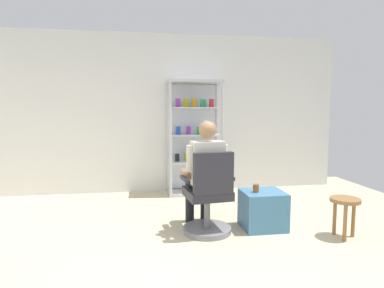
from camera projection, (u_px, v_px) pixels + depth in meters
name	position (u px, v px, depth m)	size (l,w,h in m)	color
ground_plane	(199.00, 274.00, 2.76)	(7.20, 7.20, 0.00)	#C6B793
back_wall	(169.00, 114.00, 5.57)	(6.00, 0.10, 2.70)	silver
display_cabinet_main	(194.00, 137.00, 5.44)	(0.90, 0.45, 1.90)	#B7B7BC
office_chair	(209.00, 200.00, 3.63)	(0.59, 0.56, 0.96)	slate
seated_shopkeeper	(204.00, 170.00, 3.75)	(0.52, 0.59, 1.29)	black
storage_crate	(263.00, 210.00, 3.83)	(0.49, 0.44, 0.45)	teal
tea_glass	(256.00, 188.00, 3.77)	(0.07, 0.07, 0.09)	brown
wooden_stool	(345.00, 206.00, 3.53)	(0.32, 0.32, 0.45)	olive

